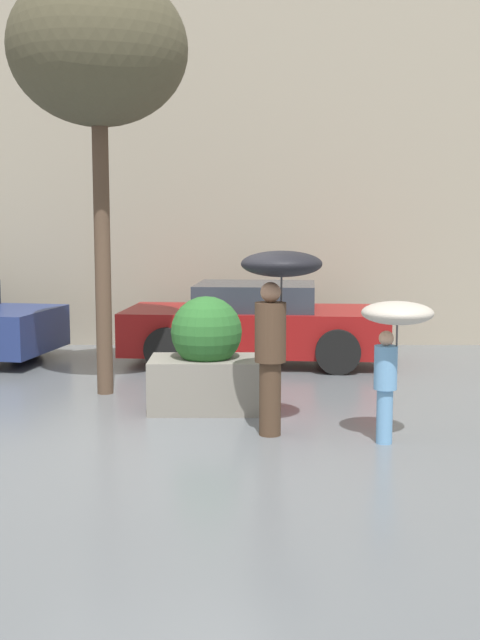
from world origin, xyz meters
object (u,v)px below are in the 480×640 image
at_px(person_adult, 281,297).
at_px(street_tree, 102,52).
at_px(parked_car_near, 259,324).
at_px(person_child, 398,332).
at_px(planter_box, 210,360).

xyz_separation_m(person_adult, street_tree, (-2.13, 1.96, 2.83)).
height_order(person_adult, parked_car_near, person_adult).
relative_size(person_adult, person_child, 1.33).
bearing_deg(street_tree, planter_box, -33.54).
bearing_deg(parked_car_near, person_child, -159.66).
xyz_separation_m(planter_box, street_tree, (-1.35, 0.89, 3.68)).
xyz_separation_m(planter_box, person_adult, (0.78, -1.07, 0.84)).
height_order(person_child, parked_car_near, person_child).
relative_size(planter_box, parked_car_near, 0.32).
height_order(person_adult, person_child, person_adult).
xyz_separation_m(person_child, street_tree, (-3.26, 2.35, 3.14)).
bearing_deg(parked_car_near, street_tree, 144.24).
bearing_deg(planter_box, person_child, -37.27).
relative_size(parked_car_near, street_tree, 0.80).
distance_m(parked_car_near, street_tree, 4.77).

